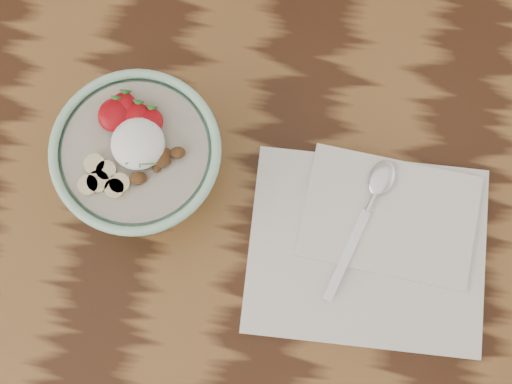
% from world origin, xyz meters
% --- Properties ---
extents(table, '(1.60, 0.90, 0.75)m').
position_xyz_m(table, '(0.00, 0.00, 0.66)').
color(table, '#31190C').
rests_on(table, ground).
extents(breakfast_bowl, '(0.19, 0.19, 0.13)m').
position_xyz_m(breakfast_bowl, '(0.03, 0.06, 0.82)').
color(breakfast_bowl, '#9CD2B0').
rests_on(breakfast_bowl, table).
extents(napkin, '(0.29, 0.24, 0.02)m').
position_xyz_m(napkin, '(0.32, 0.01, 0.76)').
color(napkin, silver).
rests_on(napkin, table).
extents(spoon, '(0.08, 0.19, 0.01)m').
position_xyz_m(spoon, '(0.31, 0.07, 0.77)').
color(spoon, silver).
rests_on(spoon, napkin).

